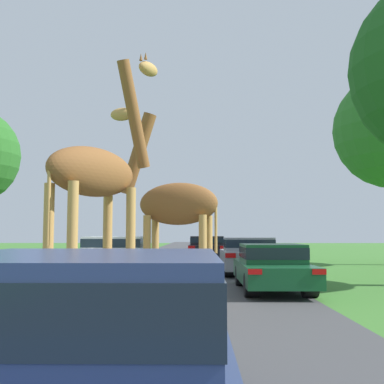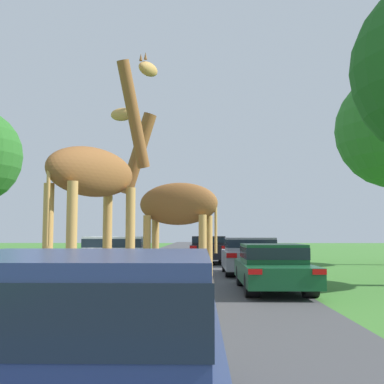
% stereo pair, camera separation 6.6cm
% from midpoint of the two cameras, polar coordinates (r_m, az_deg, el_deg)
% --- Properties ---
extents(road, '(7.09, 120.00, 0.00)m').
position_cam_midpoint_polar(road, '(29.12, -0.61, -7.96)').
color(road, '#424244').
rests_on(road, ground).
extents(giraffe_near_road, '(2.53, 1.06, 4.55)m').
position_cam_midpoint_polar(giraffe_near_road, '(10.47, -2.22, -1.53)').
color(giraffe_near_road, tan).
rests_on(giraffe_near_road, ground).
extents(giraffe_companion, '(1.99, 2.64, 5.35)m').
position_cam_midpoint_polar(giraffe_companion, '(9.07, -11.03, 1.44)').
color(giraffe_companion, tan).
rests_on(giraffe_companion, ground).
extents(car_lead_maroon, '(1.90, 4.55, 1.40)m').
position_cam_midpoint_polar(car_lead_maroon, '(3.29, -13.33, -18.48)').
color(car_lead_maroon, navy).
rests_on(car_lead_maroon, ground).
extents(car_queue_right, '(1.74, 4.41, 1.25)m').
position_cam_midpoint_polar(car_queue_right, '(13.22, 9.68, -8.61)').
color(car_queue_right, '#144C28').
rests_on(car_queue_right, ground).
extents(car_queue_left, '(1.91, 4.61, 1.39)m').
position_cam_midpoint_polar(car_queue_left, '(20.80, -8.83, -7.06)').
color(car_queue_left, silver).
rests_on(car_queue_left, ground).
extents(car_far_ahead, '(1.98, 4.03, 1.44)m').
position_cam_midpoint_polar(car_far_ahead, '(15.56, -8.85, -7.67)').
color(car_far_ahead, silver).
rests_on(car_far_ahead, ground).
extents(car_verge_right, '(1.87, 3.94, 1.39)m').
position_cam_midpoint_polar(car_verge_right, '(25.12, 2.05, -6.74)').
color(car_verge_right, black).
rests_on(car_verge_right, ground).
extents(car_rear_follower, '(1.98, 4.05, 1.38)m').
position_cam_midpoint_polar(car_rear_follower, '(18.43, 6.96, -7.41)').
color(car_rear_follower, gray).
rests_on(car_rear_follower, ground).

